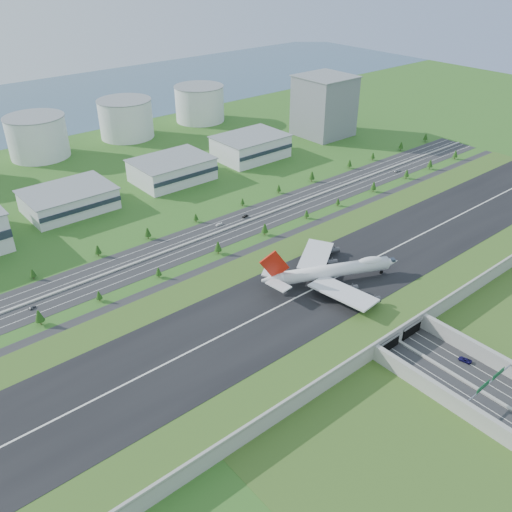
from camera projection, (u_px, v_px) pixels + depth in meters
ground at (323, 296)px, 290.85m from camera, size 1200.00×1200.00×0.00m
airfield_deck at (324, 290)px, 288.70m from camera, size 520.00×100.00×9.20m
underpass_road at (498, 395)px, 223.32m from camera, size 38.80×120.40×8.00m
sign_gantry_near at (490, 383)px, 224.43m from camera, size 38.70×0.70×9.80m
north_expressway at (218, 232)px, 353.69m from camera, size 560.00×36.00×0.12m
tree_row at (255, 214)px, 366.60m from camera, size 501.91×48.67×8.45m
hangar_mid_a at (69, 200)px, 379.67m from camera, size 58.00×42.00×15.00m
hangar_mid_b at (172, 170)px, 426.06m from camera, size 58.00×42.00×17.00m
hangar_mid_c at (251, 147)px, 469.69m from camera, size 58.00×42.00×19.00m
office_tower at (324, 106)px, 516.28m from camera, size 46.00×46.00×55.00m
fuel_tank_b at (37, 137)px, 467.80m from camera, size 50.00×50.00×35.00m
fuel_tank_c at (126, 119)px, 514.69m from camera, size 50.00×50.00×35.00m
fuel_tank_d at (200, 104)px, 561.59m from camera, size 50.00×50.00×35.00m
bay_water at (15, 109)px, 608.47m from camera, size 1200.00×260.00×0.06m
boeing_747 at (332, 271)px, 285.14m from camera, size 73.22×67.58×24.24m
car_0 at (470, 404)px, 222.63m from camera, size 1.80×4.00×1.33m
car_2 at (465, 360)px, 245.63m from camera, size 4.02×6.38×1.64m
car_4 at (32, 307)px, 280.74m from camera, size 4.12×2.67×1.31m
car_5 at (245, 216)px, 372.23m from camera, size 4.83×1.96×1.56m
car_6 at (397, 171)px, 445.20m from camera, size 5.89×3.20×1.57m
car_7 at (219, 224)px, 362.03m from camera, size 5.06×2.76×1.39m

